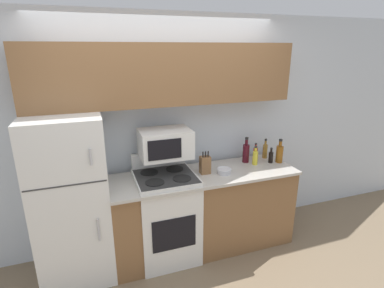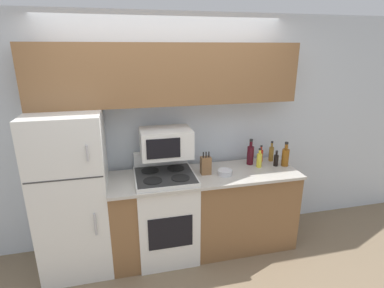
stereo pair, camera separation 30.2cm
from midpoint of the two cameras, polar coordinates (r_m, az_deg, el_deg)
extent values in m
plane|color=#7F6B51|center=(3.38, 0.62, -22.67)|extent=(12.00, 12.00, 0.00)
cube|color=silver|center=(3.36, -2.14, 1.98)|extent=(8.00, 0.05, 2.55)
cube|color=brown|center=(3.43, 4.97, -12.93)|extent=(2.01, 0.59, 0.89)
cube|color=#BCB7AD|center=(3.20, 5.31, -6.03)|extent=(2.01, 0.63, 0.03)
cube|color=white|center=(3.15, -19.12, -9.03)|extent=(0.67, 0.65, 1.64)
cube|color=#383838|center=(2.74, -20.32, -6.49)|extent=(0.65, 0.01, 0.01)
cylinder|color=#B7B7BC|center=(2.62, -16.27, -1.78)|extent=(0.02, 0.02, 0.14)
cylinder|color=#B7B7BC|center=(2.92, -15.06, -14.65)|extent=(0.02, 0.02, 0.22)
cube|color=brown|center=(3.07, -1.60, 13.15)|extent=(2.68, 0.31, 0.60)
cube|color=white|center=(3.30, -2.30, -13.49)|extent=(0.61, 0.59, 0.96)
cube|color=black|center=(3.07, -1.16, -16.64)|extent=(0.44, 0.01, 0.34)
cube|color=#2D2D2D|center=(3.08, -2.41, -5.97)|extent=(0.59, 0.57, 0.01)
cube|color=white|center=(3.30, -3.38, -2.68)|extent=(0.59, 0.06, 0.16)
cylinder|color=black|center=(2.94, -4.58, -7.04)|extent=(0.18, 0.18, 0.01)
cylinder|color=black|center=(2.99, 0.68, -6.54)|extent=(0.18, 0.18, 0.01)
cylinder|color=black|center=(3.17, -5.32, -5.10)|extent=(0.18, 0.18, 0.01)
cylinder|color=black|center=(3.22, -0.45, -4.67)|extent=(0.18, 0.18, 0.01)
cube|color=white|center=(3.07, -2.21, 0.23)|extent=(0.52, 0.37, 0.29)
cube|color=black|center=(2.89, -2.49, -0.93)|extent=(0.33, 0.01, 0.20)
cube|color=brown|center=(3.17, 5.37, -4.15)|extent=(0.11, 0.08, 0.19)
cylinder|color=black|center=(3.10, 4.97, -2.13)|extent=(0.01, 0.01, 0.06)
cylinder|color=black|center=(3.11, 5.49, -2.09)|extent=(0.01, 0.01, 0.06)
cylinder|color=black|center=(3.12, 6.00, -2.04)|extent=(0.01, 0.01, 0.06)
cylinder|color=silver|center=(3.19, 9.01, -5.46)|extent=(0.14, 0.14, 0.05)
torus|color=silver|center=(3.18, 9.04, -5.03)|extent=(0.16, 0.16, 0.01)
cylinder|color=olive|center=(3.68, 17.15, -1.87)|extent=(0.06, 0.06, 0.17)
cylinder|color=olive|center=(3.64, 17.30, -0.24)|extent=(0.03, 0.03, 0.05)
cylinder|color=black|center=(3.63, 17.35, 0.30)|extent=(0.03, 0.03, 0.02)
cylinder|color=black|center=(3.55, 18.08, -3.05)|extent=(0.05, 0.05, 0.13)
cylinder|color=black|center=(3.52, 18.21, -1.79)|extent=(0.02, 0.02, 0.04)
cylinder|color=black|center=(3.51, 18.25, -1.38)|extent=(0.03, 0.03, 0.01)
cylinder|color=gold|center=(3.46, 15.14, -3.10)|extent=(0.06, 0.06, 0.15)
cylinder|color=gold|center=(3.42, 15.28, -1.52)|extent=(0.03, 0.03, 0.05)
cylinder|color=black|center=(3.41, 15.32, -0.99)|extent=(0.03, 0.03, 0.02)
cylinder|color=red|center=(3.62, 15.31, -2.26)|extent=(0.05, 0.05, 0.14)
cylinder|color=red|center=(3.59, 15.43, -0.88)|extent=(0.02, 0.02, 0.04)
cylinder|color=black|center=(3.58, 15.47, -0.42)|extent=(0.02, 0.03, 0.02)
cylinder|color=#470F19|center=(3.50, 13.48, -2.19)|extent=(0.08, 0.08, 0.21)
cylinder|color=#470F19|center=(3.46, 13.65, -0.04)|extent=(0.03, 0.03, 0.07)
cylinder|color=black|center=(3.44, 13.70, 0.67)|extent=(0.04, 0.04, 0.02)
cylinder|color=brown|center=(3.57, 19.68, -2.49)|extent=(0.08, 0.08, 0.20)
cylinder|color=brown|center=(3.53, 19.90, -0.53)|extent=(0.04, 0.04, 0.06)
cylinder|color=black|center=(3.52, 19.97, 0.12)|extent=(0.04, 0.04, 0.02)
camera|label=1|loc=(0.15, -87.14, 0.93)|focal=28.00mm
camera|label=2|loc=(0.15, 92.86, -0.93)|focal=28.00mm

